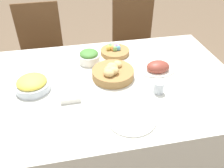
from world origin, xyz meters
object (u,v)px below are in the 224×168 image
object	(u,v)px
bread_basket	(113,73)
green_salad_bowl	(89,57)
ham_platter	(158,68)
dinner_plate	(131,118)
pineapple_bowl	(32,84)
spoon	(165,113)
fork	(102,122)
chair_far_right	(134,45)
drinking_cup	(159,87)
egg_basket	(115,51)
butter_dish	(70,98)
chair_far_left	(43,54)
knife	(160,114)

from	to	relation	value
bread_basket	green_salad_bowl	distance (m)	0.26
ham_platter	dinner_plate	bearing A→B (deg)	-125.95
pineapple_bowl	spoon	xyz separation A→B (m)	(0.73, -0.37, -0.04)
fork	chair_far_right	bearing A→B (deg)	63.75
pineapple_bowl	dinner_plate	bearing A→B (deg)	-34.45
chair_far_right	dinner_plate	world-z (taller)	chair_far_right
chair_far_right	drinking_cup	xyz separation A→B (m)	(-0.16, -1.08, 0.28)
pineapple_bowl	dinner_plate	size ratio (longest dim) A/B	0.78
egg_basket	green_salad_bowl	xyz separation A→B (m)	(-0.21, -0.09, 0.02)
pineapple_bowl	spoon	size ratio (longest dim) A/B	1.12
green_salad_bowl	butter_dish	xyz separation A→B (m)	(-0.16, -0.41, -0.03)
spoon	drinking_cup	bearing A→B (deg)	84.17
egg_basket	fork	xyz separation A→B (m)	(-0.22, -0.71, -0.02)
chair_far_left	ham_platter	world-z (taller)	chair_far_left
chair_far_left	bread_basket	size ratio (longest dim) A/B	3.56
chair_far_right	ham_platter	world-z (taller)	chair_far_right
bread_basket	green_salad_bowl	xyz separation A→B (m)	(-0.13, 0.23, 0.01)
chair_far_right	butter_dish	size ratio (longest dim) A/B	8.32
fork	drinking_cup	world-z (taller)	drinking_cup
chair_far_left	pineapple_bowl	xyz separation A→B (m)	(0.02, -0.90, 0.28)
green_salad_bowl	pineapple_bowl	world-z (taller)	green_salad_bowl
knife	spoon	world-z (taller)	same
bread_basket	ham_platter	world-z (taller)	bread_basket
ham_platter	green_salad_bowl	xyz separation A→B (m)	(-0.45, 0.21, 0.02)
ham_platter	fork	xyz separation A→B (m)	(-0.46, -0.42, -0.02)
chair_far_left	green_salad_bowl	bearing A→B (deg)	-59.89
green_salad_bowl	drinking_cup	bearing A→B (deg)	-49.53
dinner_plate	fork	bearing A→B (deg)	180.00
green_salad_bowl	pineapple_bowl	distance (m)	0.46
chair_far_right	fork	size ratio (longest dim) A/B	5.20
drinking_cup	fork	bearing A→B (deg)	-153.78
egg_basket	pineapple_bowl	xyz separation A→B (m)	(-0.59, -0.35, 0.02)
spoon	ham_platter	bearing A→B (deg)	78.27
chair_far_left	spoon	world-z (taller)	chair_far_left
bread_basket	knife	distance (m)	0.44
dinner_plate	green_salad_bowl	bearing A→B (deg)	103.61
egg_basket	knife	xyz separation A→B (m)	(0.10, -0.71, -0.02)
drinking_cup	butter_dish	world-z (taller)	drinking_cup
chair_far_right	ham_platter	distance (m)	0.90
knife	fork	bearing A→B (deg)	177.02
knife	butter_dish	size ratio (longest dim) A/B	1.60
chair_far_left	egg_basket	xyz separation A→B (m)	(0.61, -0.55, 0.27)
fork	spoon	world-z (taller)	same
butter_dish	drinking_cup	bearing A→B (deg)	-3.36
bread_basket	egg_basket	xyz separation A→B (m)	(0.08, 0.31, -0.01)
knife	green_salad_bowl	bearing A→B (deg)	113.64
knife	drinking_cup	bearing A→B (deg)	69.61
chair_far_left	bread_basket	distance (m)	1.06
spoon	butter_dish	distance (m)	0.55
drinking_cup	bread_basket	bearing A→B (deg)	139.11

